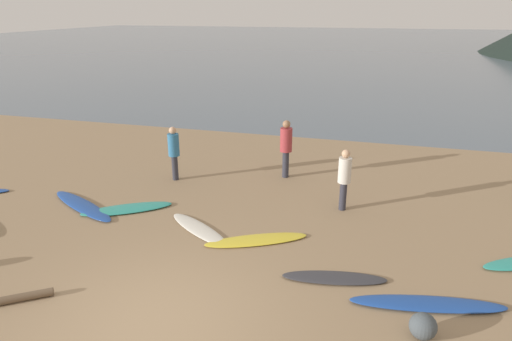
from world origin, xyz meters
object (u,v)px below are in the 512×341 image
Objects in this scene: person_1 at (174,149)px; person_3 at (344,175)px; surfboard_6 at (334,278)px; surfboard_7 at (428,304)px; surfboard_5 at (256,240)px; surfboard_2 at (82,205)px; surfboard_4 at (199,229)px; surfboard_3 at (127,209)px; person_2 at (286,144)px; beach_rock_far at (423,326)px.

person_1 reaches higher than person_3.
surfboard_7 reaches higher than surfboard_6.
surfboard_5 is 1.16× the size of surfboard_6.
surfboard_2 reaches higher than surfboard_4.
surfboard_4 is 1.31× the size of person_3.
surfboard_3 is at bearing -159.32° from surfboard_4.
person_3 is (3.04, 2.02, 0.90)m from surfboard_4.
surfboard_6 is 1.22× the size of person_1.
person_2 is (-0.22, 4.01, 0.99)m from surfboard_5.
surfboard_3 is 1.08× the size of surfboard_4.
surfboard_3 is 3.60m from surfboard_5.
surfboard_2 reaches higher than surfboard_6.
person_1 is at bearing -152.48° from person_2.
beach_rock_far reaches higher than surfboard_3.
surfboard_3 is (1.20, 0.14, -0.00)m from surfboard_2.
beach_rock_far is (6.81, -2.86, 0.17)m from surfboard_3.
beach_rock_far is (1.62, -4.36, -0.72)m from person_3.
beach_rock_far is (1.47, -1.20, 0.17)m from surfboard_6.
beach_rock_far is at bearing -26.46° from person_3.
surfboard_5 is 5.40× the size of beach_rock_far.
surfboard_2 is 1.38× the size of surfboard_6.
person_2 is 7.17m from beach_rock_far.
person_1 is at bearing 136.47° from surfboard_7.
surfboard_4 is 3.75m from person_3.
surfboard_6 is 5.49m from person_2.
person_2 is 4.13× the size of beach_rock_far.
surfboard_2 reaches higher than surfboard_3.
surfboard_5 is at bearing -84.04° from person_3.
person_2 is (-2.01, 5.02, 0.98)m from surfboard_6.
beach_rock_far is (3.26, -2.21, 0.18)m from surfboard_5.
beach_rock_far is at bearing -61.39° from surfboard_5.
surfboard_3 is at bearing 142.33° from surfboard_5.
surfboard_2 is 2.96m from person_1.
person_2 is at bearing 113.17° from surfboard_7.
surfboard_4 is 3.39m from surfboard_6.
person_2 is (1.18, 3.87, 0.99)m from surfboard_4.
surfboard_4 is 1.41m from surfboard_5.
surfboard_2 is 8.46m from beach_rock_far.
surfboard_4 is 3.49m from person_1.
surfboard_6 is 1.91m from beach_rock_far.
surfboard_5 is 4.50m from person_1.
surfboard_4 is at bearing -18.00° from person_1.
surfboard_3 is at bearing 152.10° from surfboard_6.
surfboard_6 is at bearing -56.51° from surfboard_5.
beach_rock_far is at bearing -50.08° from surfboard_6.
person_1 reaches higher than surfboard_4.
surfboard_2 is at bearing 161.24° from beach_rock_far.
surfboard_7 is at bearing 5.15° from person_1.
surfboard_6 is 1.66m from surfboard_7.
person_1 is at bearing 158.12° from surfboard_4.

